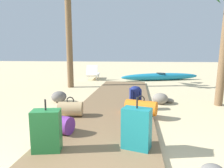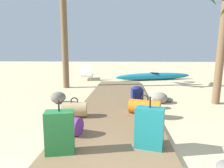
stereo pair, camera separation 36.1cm
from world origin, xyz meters
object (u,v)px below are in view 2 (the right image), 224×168
object	(u,v)px
suitcase_teal	(149,128)
lounge_chair	(87,74)
backpack_navy	(137,96)
suitcase_green	(60,132)
duffel_bag_tan	(75,109)
duffel_bag_orange	(145,107)
duffel_bag_purple	(65,125)
kayak	(154,76)

from	to	relation	value
suitcase_teal	lounge_chair	world-z (taller)	suitcase_teal
backpack_navy	lounge_chair	xyz separation A→B (m)	(-2.40, 5.85, -0.03)
suitcase_green	duffel_bag_tan	size ratio (longest dim) A/B	1.34
backpack_navy	duffel_bag_orange	bearing A→B (deg)	-78.12
duffel_bag_purple	lounge_chair	bearing A→B (deg)	97.91
suitcase_green	suitcase_teal	world-z (taller)	suitcase_teal
backpack_navy	duffel_bag_orange	size ratio (longest dim) A/B	0.71
duffel_bag_tan	duffel_bag_purple	world-z (taller)	duffel_bag_tan
duffel_bag_tan	backpack_navy	xyz separation A→B (m)	(1.39, 0.96, 0.12)
suitcase_green	duffel_bag_orange	distance (m)	2.32
suitcase_green	lounge_chair	xyz separation A→B (m)	(-1.20, 8.39, -0.05)
duffel_bag_tan	suitcase_teal	world-z (taller)	suitcase_teal
duffel_bag_purple	suitcase_teal	size ratio (longest dim) A/B	0.82
duffel_bag_purple	suitcase_teal	xyz separation A→B (m)	(1.37, -0.41, 0.14)
duffel_bag_purple	backpack_navy	distance (m)	2.31
suitcase_green	duffel_bag_orange	bearing A→B (deg)	54.84
lounge_chair	kayak	distance (m)	3.67
suitcase_green	duffel_bag_purple	world-z (taller)	suitcase_green
kayak	duffel_bag_tan	bearing A→B (deg)	-111.17
duffel_bag_orange	duffel_bag_tan	bearing A→B (deg)	-168.24
duffel_bag_purple	lounge_chair	size ratio (longest dim) A/B	0.40
duffel_bag_purple	suitcase_teal	world-z (taller)	suitcase_teal
suitcase_green	suitcase_teal	distance (m)	1.26
duffel_bag_orange	backpack_navy	bearing A→B (deg)	101.88
backpack_navy	lounge_chair	distance (m)	6.33
suitcase_green	suitcase_teal	xyz separation A→B (m)	(1.24, 0.24, 0.00)
suitcase_green	lounge_chair	distance (m)	8.48
duffel_bag_purple	duffel_bag_orange	bearing A→B (deg)	40.47
duffel_bag_purple	kayak	world-z (taller)	duffel_bag_purple
suitcase_green	backpack_navy	size ratio (longest dim) A/B	1.38
duffel_bag_purple	kayak	bearing A→B (deg)	71.61
suitcase_green	duffel_bag_tan	distance (m)	1.59
suitcase_teal	backpack_navy	bearing A→B (deg)	91.12
suitcase_green	backpack_navy	xyz separation A→B (m)	(1.20, 2.54, -0.01)
duffel_bag_tan	kayak	distance (m)	7.36
suitcase_green	backpack_navy	world-z (taller)	suitcase_green
duffel_bag_tan	lounge_chair	bearing A→B (deg)	98.40
lounge_chair	suitcase_green	bearing A→B (deg)	-81.86
duffel_bag_tan	duffel_bag_orange	size ratio (longest dim) A/B	0.73
duffel_bag_tan	duffel_bag_purple	xyz separation A→B (m)	(0.07, -0.93, -0.01)
duffel_bag_purple	duffel_bag_tan	bearing A→B (deg)	94.24
duffel_bag_tan	suitcase_teal	size ratio (longest dim) A/B	0.73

